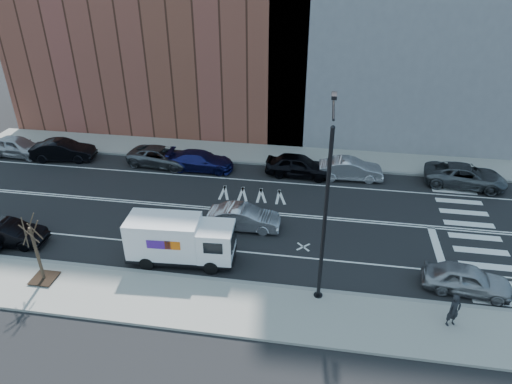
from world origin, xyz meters
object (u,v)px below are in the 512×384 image
(driving_sedan, at_px, (244,218))
(near_parked_front, at_px, (467,279))
(far_parked_b, at_px, (63,150))
(fedex_van, at_px, (180,240))
(far_parked_a, at_px, (17,146))
(pedestrian, at_px, (454,310))

(driving_sedan, height_order, near_parked_front, near_parked_front)
(far_parked_b, relative_size, driving_sedan, 1.11)
(fedex_van, height_order, near_parked_front, fedex_van)
(far_parked_a, bearing_deg, fedex_van, -119.63)
(far_parked_b, height_order, driving_sedan, far_parked_b)
(far_parked_a, height_order, near_parked_front, far_parked_a)
(fedex_van, xyz_separation_m, far_parked_b, (-13.07, 11.07, -0.59))
(far_parked_b, distance_m, pedestrian, 30.01)
(near_parked_front, distance_m, pedestrian, 2.95)
(far_parked_a, bearing_deg, near_parked_front, -105.95)
(far_parked_b, height_order, near_parked_front, far_parked_b)
(fedex_van, relative_size, far_parked_a, 1.22)
(driving_sedan, bearing_deg, near_parked_front, -108.35)
(driving_sedan, bearing_deg, pedestrian, -121.78)
(far_parked_a, relative_size, pedestrian, 2.88)
(driving_sedan, bearing_deg, far_parked_b, 64.56)
(near_parked_front, bearing_deg, fedex_van, 96.49)
(driving_sedan, relative_size, near_parked_front, 1.03)
(pedestrian, bearing_deg, near_parked_front, 40.42)
(far_parked_a, distance_m, near_parked_front, 33.80)
(driving_sedan, distance_m, pedestrian, 12.57)
(fedex_van, xyz_separation_m, near_parked_front, (14.78, -0.09, -0.67))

